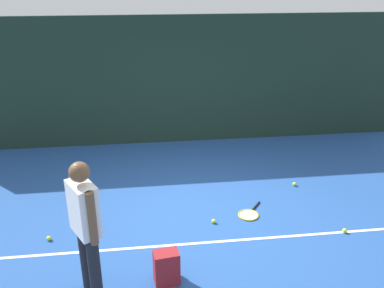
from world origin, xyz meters
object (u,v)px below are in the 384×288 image
tennis_player (85,223)px  tennis_ball_near_player (49,238)px  tennis_racket (249,214)px  backpack (166,267)px  tennis_ball_by_fence (294,184)px  tennis_ball_far_left (214,221)px  tennis_ball_mid_court (345,231)px

tennis_player → tennis_ball_near_player: 1.62m
tennis_racket → backpack: bearing=-8.3°
backpack → tennis_ball_by_fence: bearing=-146.0°
tennis_ball_near_player → tennis_player: bearing=-56.9°
tennis_ball_far_left → tennis_ball_near_player: bearing=-176.7°
tennis_player → tennis_ball_far_left: tennis_player is taller
tennis_player → tennis_ball_far_left: 2.27m
tennis_ball_by_fence → tennis_ball_far_left: (-1.62, -0.97, 0.00)m
tennis_racket → tennis_ball_near_player: 2.98m
tennis_racket → tennis_ball_near_player: tennis_ball_near_player is taller
tennis_ball_far_left → tennis_racket: bearing=15.0°
tennis_ball_far_left → tennis_ball_mid_court: bearing=-14.4°
tennis_racket → tennis_ball_far_left: bearing=-37.1°
tennis_ball_near_player → tennis_ball_by_fence: (4.00, 1.11, 0.00)m
tennis_player → backpack: 1.15m
tennis_ball_near_player → tennis_ball_far_left: 2.38m
tennis_player → tennis_ball_mid_court: bearing=73.1°
backpack → tennis_racket: bearing=-143.7°
tennis_player → tennis_ball_by_fence: bearing=94.8°
backpack → tennis_ball_far_left: bearing=-131.6°
tennis_player → tennis_ball_near_player: bearing=-176.2°
backpack → tennis_ball_by_fence: size_ratio=6.67×
tennis_racket → backpack: backpack is taller
backpack → tennis_ball_by_fence: 3.22m
backpack → tennis_ball_mid_court: (2.63, 0.69, -0.18)m
tennis_ball_mid_court → tennis_ball_by_fence: bearing=98.8°
tennis_player → tennis_racket: (2.24, 1.40, -0.95)m
tennis_player → tennis_ball_by_fence: size_ratio=25.76×
backpack → tennis_ball_near_player: 1.91m
tennis_ball_near_player → tennis_ball_far_left: size_ratio=1.00×
tennis_player → backpack: tennis_player is taller
tennis_player → tennis_ball_mid_court: (3.50, 0.77, -0.93)m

